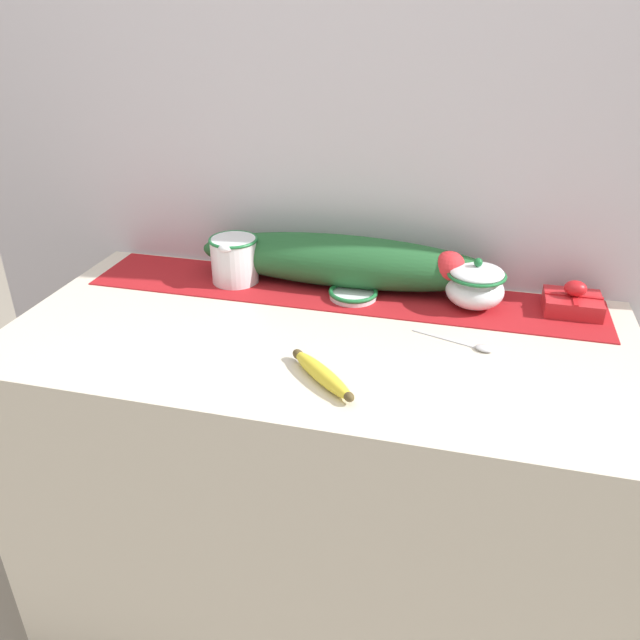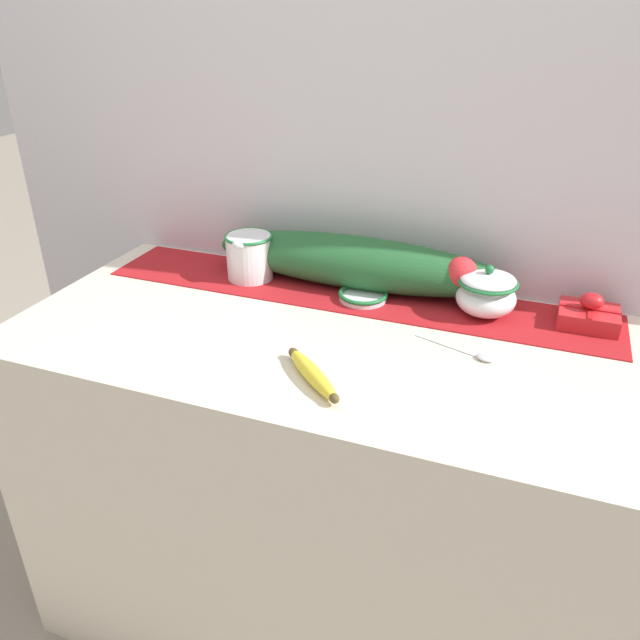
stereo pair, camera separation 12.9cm
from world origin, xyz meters
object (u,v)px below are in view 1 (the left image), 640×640
(small_dish, at_px, (353,294))
(banana, at_px, (322,374))
(cream_pitcher, at_px, (235,258))
(sugar_bowl, at_px, (475,285))
(spoon, at_px, (478,347))
(gift_box, at_px, (573,302))

(small_dish, bearing_deg, banana, -87.70)
(cream_pitcher, xyz_separation_m, banana, (0.32, -0.40, -0.05))
(cream_pitcher, bearing_deg, sugar_bowl, -0.10)
(spoon, bearing_deg, small_dish, 168.19)
(gift_box, bearing_deg, sugar_bowl, -172.78)
(cream_pitcher, distance_m, sugar_bowl, 0.59)
(sugar_bowl, distance_m, spoon, 0.20)
(spoon, bearing_deg, cream_pitcher, -179.76)
(small_dish, relative_size, spoon, 0.67)
(cream_pitcher, distance_m, small_dish, 0.31)
(cream_pitcher, height_order, spoon, cream_pitcher)
(small_dish, distance_m, spoon, 0.34)
(small_dish, bearing_deg, spoon, -29.98)
(small_dish, height_order, gift_box, gift_box)
(sugar_bowl, height_order, banana, sugar_bowl)
(small_dish, height_order, spoon, small_dish)
(spoon, bearing_deg, sugar_bowl, 113.12)
(sugar_bowl, height_order, small_dish, sugar_bowl)
(gift_box, bearing_deg, banana, -139.05)
(cream_pitcher, height_order, gift_box, cream_pitcher)
(sugar_bowl, bearing_deg, spoon, -85.05)
(small_dish, distance_m, gift_box, 0.50)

